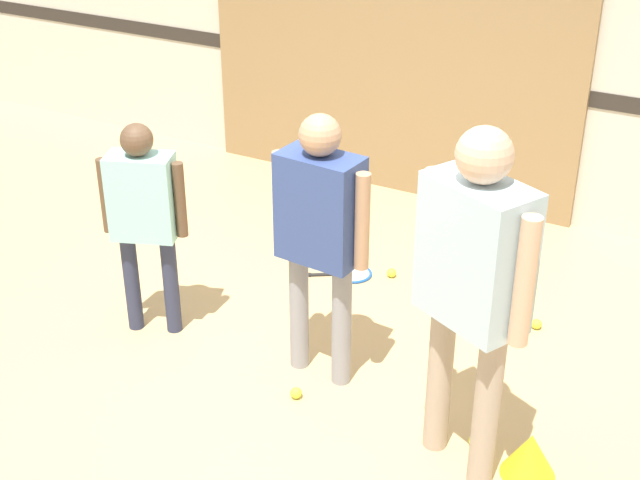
{
  "coord_description": "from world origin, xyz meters",
  "views": [
    {
      "loc": [
        2.24,
        -3.78,
        3.11
      ],
      "look_at": [
        0.19,
        -0.06,
        0.87
      ],
      "focal_mm": 50.0,
      "sensor_mm": 36.0,
      "label": 1
    }
  ],
  "objects_px": {
    "person_student_right": "(474,271)",
    "tennis_ball_by_spare_racket": "(391,273)",
    "tennis_ball_near_instructor": "(296,393)",
    "training_cone": "(530,455)",
    "tennis_ball_stray_right": "(537,324)",
    "person_student_left": "(144,208)",
    "tennis_ball_stray_left": "(475,441)",
    "person_instructor": "(320,222)",
    "racket_spare_on_floor": "(351,274)"
  },
  "relations": [
    {
      "from": "person_student_right",
      "to": "training_cone",
      "type": "relative_size",
      "value": 6.52
    },
    {
      "from": "tennis_ball_near_instructor",
      "to": "racket_spare_on_floor",
      "type": "bearing_deg",
      "value": 104.74
    },
    {
      "from": "person_student_right",
      "to": "racket_spare_on_floor",
      "type": "relative_size",
      "value": 3.97
    },
    {
      "from": "tennis_ball_stray_right",
      "to": "tennis_ball_near_instructor",
      "type": "bearing_deg",
      "value": -125.97
    },
    {
      "from": "person_student_left",
      "to": "person_student_right",
      "type": "relative_size",
      "value": 0.76
    },
    {
      "from": "tennis_ball_near_instructor",
      "to": "person_student_right",
      "type": "bearing_deg",
      "value": -3.24
    },
    {
      "from": "tennis_ball_by_spare_racket",
      "to": "training_cone",
      "type": "height_order",
      "value": "training_cone"
    },
    {
      "from": "person_student_left",
      "to": "person_student_right",
      "type": "bearing_deg",
      "value": -27.84
    },
    {
      "from": "tennis_ball_stray_left",
      "to": "tennis_ball_stray_right",
      "type": "distance_m",
      "value": 1.24
    },
    {
      "from": "tennis_ball_near_instructor",
      "to": "tennis_ball_by_spare_racket",
      "type": "relative_size",
      "value": 1.0
    },
    {
      "from": "person_student_right",
      "to": "tennis_ball_near_instructor",
      "type": "height_order",
      "value": "person_student_right"
    },
    {
      "from": "tennis_ball_near_instructor",
      "to": "training_cone",
      "type": "bearing_deg",
      "value": 1.3
    },
    {
      "from": "tennis_ball_near_instructor",
      "to": "tennis_ball_stray_left",
      "type": "xyz_separation_m",
      "value": [
        1.02,
        0.1,
        0.0
      ]
    },
    {
      "from": "person_instructor",
      "to": "training_cone",
      "type": "height_order",
      "value": "person_instructor"
    },
    {
      "from": "tennis_ball_stray_right",
      "to": "training_cone",
      "type": "bearing_deg",
      "value": -75.06
    },
    {
      "from": "tennis_ball_stray_right",
      "to": "training_cone",
      "type": "height_order",
      "value": "training_cone"
    },
    {
      "from": "tennis_ball_by_spare_racket",
      "to": "tennis_ball_stray_right",
      "type": "distance_m",
      "value": 1.08
    },
    {
      "from": "person_student_right",
      "to": "training_cone",
      "type": "xyz_separation_m",
      "value": [
        0.35,
        0.09,
        -0.99
      ]
    },
    {
      "from": "person_student_right",
      "to": "tennis_ball_by_spare_racket",
      "type": "xyz_separation_m",
      "value": [
        -1.08,
        1.54,
        -1.09
      ]
    },
    {
      "from": "training_cone",
      "to": "tennis_ball_stray_left",
      "type": "bearing_deg",
      "value": 166.88
    },
    {
      "from": "person_instructor",
      "to": "tennis_ball_by_spare_racket",
      "type": "xyz_separation_m",
      "value": [
        -0.1,
        1.21,
        -0.95
      ]
    },
    {
      "from": "person_student_left",
      "to": "racket_spare_on_floor",
      "type": "relative_size",
      "value": 3.0
    },
    {
      "from": "person_student_left",
      "to": "tennis_ball_stray_left",
      "type": "distance_m",
      "value": 2.3
    },
    {
      "from": "racket_spare_on_floor",
      "to": "tennis_ball_near_instructor",
      "type": "height_order",
      "value": "tennis_ball_near_instructor"
    },
    {
      "from": "person_student_right",
      "to": "tennis_ball_stray_right",
      "type": "height_order",
      "value": "person_student_right"
    },
    {
      "from": "person_instructor",
      "to": "tennis_ball_near_instructor",
      "type": "distance_m",
      "value": 0.99
    },
    {
      "from": "training_cone",
      "to": "person_student_left",
      "type": "bearing_deg",
      "value": 176.41
    },
    {
      "from": "person_student_right",
      "to": "tennis_ball_by_spare_racket",
      "type": "height_order",
      "value": "person_student_right"
    },
    {
      "from": "tennis_ball_stray_left",
      "to": "person_student_left",
      "type": "bearing_deg",
      "value": 177.79
    },
    {
      "from": "person_student_left",
      "to": "tennis_ball_stray_right",
      "type": "relative_size",
      "value": 20.69
    },
    {
      "from": "person_student_right",
      "to": "training_cone",
      "type": "distance_m",
      "value": 1.06
    },
    {
      "from": "person_instructor",
      "to": "racket_spare_on_floor",
      "type": "xyz_separation_m",
      "value": [
        -0.36,
        1.1,
        -0.97
      ]
    },
    {
      "from": "person_student_left",
      "to": "person_instructor",
      "type": "bearing_deg",
      "value": -16.63
    },
    {
      "from": "person_student_left",
      "to": "tennis_ball_near_instructor",
      "type": "distance_m",
      "value": 1.41
    },
    {
      "from": "person_instructor",
      "to": "tennis_ball_stray_right",
      "type": "bearing_deg",
      "value": 52.26
    },
    {
      "from": "tennis_ball_near_instructor",
      "to": "tennis_ball_stray_right",
      "type": "distance_m",
      "value": 1.66
    },
    {
      "from": "training_cone",
      "to": "person_instructor",
      "type": "bearing_deg",
      "value": 169.38
    },
    {
      "from": "person_student_left",
      "to": "tennis_ball_stray_left",
      "type": "height_order",
      "value": "person_student_left"
    },
    {
      "from": "racket_spare_on_floor",
      "to": "training_cone",
      "type": "height_order",
      "value": "training_cone"
    },
    {
      "from": "racket_spare_on_floor",
      "to": "tennis_ball_by_spare_racket",
      "type": "distance_m",
      "value": 0.28
    },
    {
      "from": "racket_spare_on_floor",
      "to": "tennis_ball_near_instructor",
      "type": "distance_m",
      "value": 1.42
    },
    {
      "from": "person_student_right",
      "to": "tennis_ball_by_spare_racket",
      "type": "relative_size",
      "value": 27.41
    },
    {
      "from": "tennis_ball_near_instructor",
      "to": "training_cone",
      "type": "height_order",
      "value": "training_cone"
    },
    {
      "from": "tennis_ball_near_instructor",
      "to": "tennis_ball_stray_right",
      "type": "height_order",
      "value": "same"
    },
    {
      "from": "person_student_right",
      "to": "training_cone",
      "type": "bearing_deg",
      "value": -140.16
    },
    {
      "from": "tennis_ball_stray_right",
      "to": "person_instructor",
      "type": "bearing_deg",
      "value": -132.51
    },
    {
      "from": "training_cone",
      "to": "tennis_ball_stray_right",
      "type": "bearing_deg",
      "value": 104.94
    },
    {
      "from": "person_student_right",
      "to": "racket_spare_on_floor",
      "type": "height_order",
      "value": "person_student_right"
    },
    {
      "from": "tennis_ball_stray_right",
      "to": "tennis_ball_stray_left",
      "type": "bearing_deg",
      "value": -87.95
    },
    {
      "from": "person_student_right",
      "to": "tennis_ball_stray_left",
      "type": "xyz_separation_m",
      "value": [
        0.04,
        0.16,
        -1.09
      ]
    }
  ]
}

